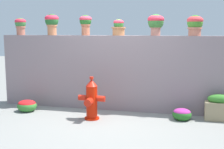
{
  "coord_description": "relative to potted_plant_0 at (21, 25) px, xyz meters",
  "views": [
    {
      "loc": [
        1.32,
        -5.19,
        1.71
      ],
      "look_at": [
        -0.11,
        0.77,
        0.78
      ],
      "focal_mm": 47.94,
      "sensor_mm": 36.0,
      "label": 1
    }
  ],
  "objects": [
    {
      "name": "flower_bush_left",
      "position": [
        0.44,
        -0.63,
        -1.69
      ],
      "size": [
        0.41,
        0.37,
        0.25
      ],
      "color": "#347730",
      "rests_on": "ground"
    },
    {
      "name": "potted_plant_4",
      "position": [
        3.04,
        0.0,
        0.03
      ],
      "size": [
        0.33,
        0.33,
        0.43
      ],
      "color": "#AC6E5F",
      "rests_on": "stone_wall"
    },
    {
      "name": "ground_plane",
      "position": [
        2.29,
        -0.98,
        -1.82
      ],
      "size": [
        24.0,
        24.0,
        0.0
      ],
      "primitive_type": "plane",
      "color": "gray"
    },
    {
      "name": "planter_box",
      "position": [
        4.3,
        -0.37,
        -1.58
      ],
      "size": [
        0.52,
        0.26,
        0.5
      ],
      "color": "#8F7F5E",
      "rests_on": "ground"
    },
    {
      "name": "potted_plant_2",
      "position": [
        1.54,
        0.02,
        0.04
      ],
      "size": [
        0.26,
        0.26,
        0.43
      ],
      "color": "#BD694C",
      "rests_on": "stone_wall"
    },
    {
      "name": "flower_bush_right",
      "position": [
        3.62,
        -0.51,
        -1.7
      ],
      "size": [
        0.36,
        0.32,
        0.23
      ],
      "color": "#256423",
      "rests_on": "ground"
    },
    {
      "name": "potted_plant_3",
      "position": [
        2.27,
        0.01,
        -0.06
      ],
      "size": [
        0.3,
        0.3,
        0.34
      ],
      "color": "#C37B4C",
      "rests_on": "stone_wall"
    },
    {
      "name": "potted_plant_0",
      "position": [
        0.0,
        0.0,
        0.0
      ],
      "size": [
        0.25,
        0.25,
        0.38
      ],
      "color": "#B96C57",
      "rests_on": "stone_wall"
    },
    {
      "name": "fire_hydrant",
      "position": [
        1.93,
        -0.85,
        -1.44
      ],
      "size": [
        0.52,
        0.42,
        0.82
      ],
      "color": "red",
      "rests_on": "ground"
    },
    {
      "name": "potted_plant_1",
      "position": [
        0.78,
        -0.04,
        0.06
      ],
      "size": [
        0.3,
        0.3,
        0.46
      ],
      "color": "#C0754E",
      "rests_on": "stone_wall"
    },
    {
      "name": "potted_plant_5",
      "position": [
        3.81,
        0.02,
        0.0
      ],
      "size": [
        0.32,
        0.32,
        0.4
      ],
      "color": "#BC715A",
      "rests_on": "stone_wall"
    },
    {
      "name": "stone_wall",
      "position": [
        2.29,
        -0.01,
        -1.03
      ],
      "size": [
        5.26,
        0.28,
        1.58
      ],
      "primitive_type": "cube",
      "color": "gray",
      "rests_on": "ground"
    }
  ]
}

